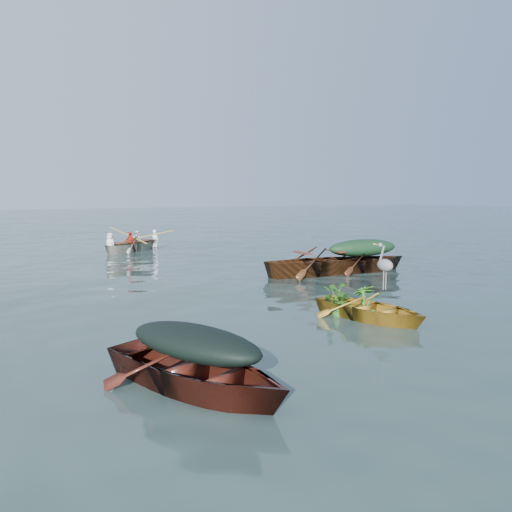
{
  "coord_description": "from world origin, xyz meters",
  "views": [
    {
      "loc": [
        -7.45,
        -10.49,
        2.36
      ],
      "look_at": [
        -0.86,
        2.67,
        0.5
      ],
      "focal_mm": 35.0,
      "sensor_mm": 36.0,
      "label": 1
    }
  ],
  "objects_px": {
    "yellow_dinghy": "(369,319)",
    "rowed_boat": "(134,251)",
    "heron": "(385,272)",
    "dark_covered_boat": "(195,391)",
    "green_tarp_boat": "(362,271)",
    "open_wooden_boat": "(319,275)"
  },
  "relations": [
    {
      "from": "yellow_dinghy",
      "to": "rowed_boat",
      "type": "relative_size",
      "value": 0.77
    },
    {
      "from": "heron",
      "to": "dark_covered_boat",
      "type": "bearing_deg",
      "value": -172.99
    },
    {
      "from": "green_tarp_boat",
      "to": "rowed_boat",
      "type": "xyz_separation_m",
      "value": [
        -5.0,
        8.33,
        0.0
      ]
    },
    {
      "from": "heron",
      "to": "open_wooden_boat",
      "type": "bearing_deg",
      "value": 55.35
    },
    {
      "from": "yellow_dinghy",
      "to": "heron",
      "type": "relative_size",
      "value": 3.1
    },
    {
      "from": "rowed_boat",
      "to": "heron",
      "type": "distance_m",
      "value": 12.99
    },
    {
      "from": "rowed_boat",
      "to": "heron",
      "type": "xyz_separation_m",
      "value": [
        1.95,
        -12.81,
        0.83
      ]
    },
    {
      "from": "green_tarp_boat",
      "to": "open_wooden_boat",
      "type": "bearing_deg",
      "value": 90.0
    },
    {
      "from": "dark_covered_boat",
      "to": "green_tarp_boat",
      "type": "bearing_deg",
      "value": 13.83
    },
    {
      "from": "rowed_boat",
      "to": "heron",
      "type": "relative_size",
      "value": 4.05
    },
    {
      "from": "rowed_boat",
      "to": "heron",
      "type": "bearing_deg",
      "value": 156.05
    },
    {
      "from": "open_wooden_boat",
      "to": "green_tarp_boat",
      "type": "bearing_deg",
      "value": -90.85
    },
    {
      "from": "yellow_dinghy",
      "to": "green_tarp_boat",
      "type": "distance_m",
      "value": 5.89
    },
    {
      "from": "dark_covered_boat",
      "to": "green_tarp_boat",
      "type": "relative_size",
      "value": 0.84
    },
    {
      "from": "open_wooden_boat",
      "to": "heron",
      "type": "bearing_deg",
      "value": 163.27
    },
    {
      "from": "dark_covered_boat",
      "to": "rowed_boat",
      "type": "height_order",
      "value": "dark_covered_boat"
    },
    {
      "from": "yellow_dinghy",
      "to": "dark_covered_boat",
      "type": "xyz_separation_m",
      "value": [
        -4.09,
        -1.76,
        0.0
      ]
    },
    {
      "from": "heron",
      "to": "yellow_dinghy",
      "type": "bearing_deg",
      "value": -174.81
    },
    {
      "from": "yellow_dinghy",
      "to": "open_wooden_boat",
      "type": "distance_m",
      "value": 5.18
    },
    {
      "from": "green_tarp_boat",
      "to": "heron",
      "type": "bearing_deg",
      "value": 148.44
    },
    {
      "from": "rowed_boat",
      "to": "yellow_dinghy",
      "type": "bearing_deg",
      "value": 153.69
    },
    {
      "from": "dark_covered_boat",
      "to": "yellow_dinghy",
      "type": "bearing_deg",
      "value": -2.95
    }
  ]
}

